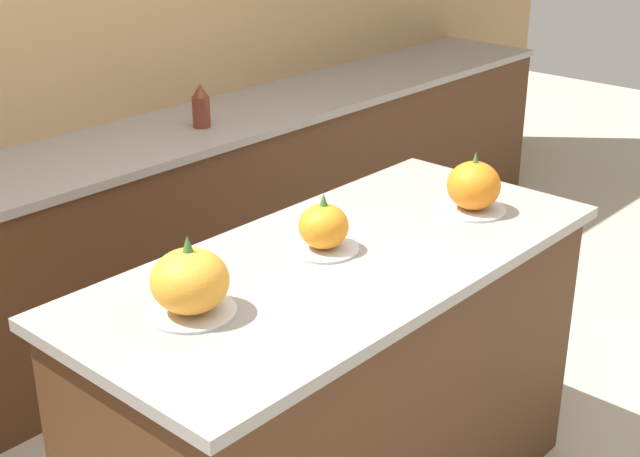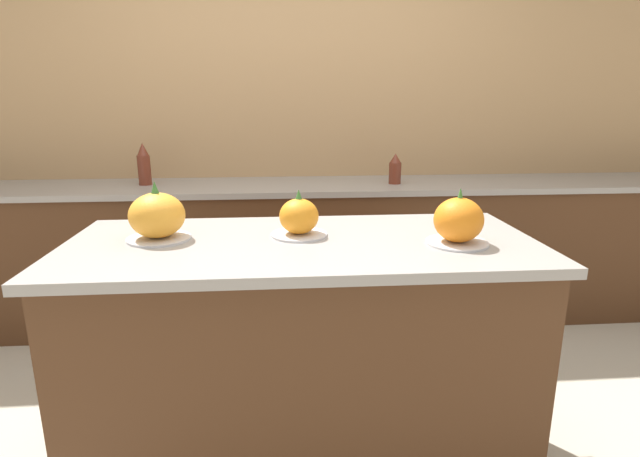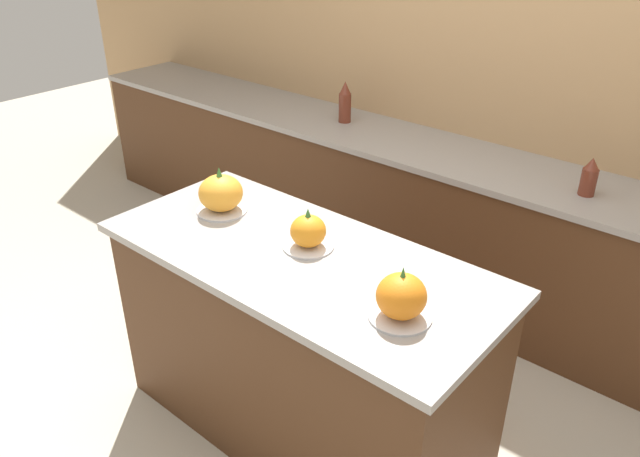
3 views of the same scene
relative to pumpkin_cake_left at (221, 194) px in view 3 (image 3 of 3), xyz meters
The scene contains 9 objects.
ground_plane 1.13m from the pumpkin_cake_left, ahead, with size 12.00×12.00×0.00m, color #BCB29E.
wall_back 1.75m from the pumpkin_cake_left, 72.98° to the left, with size 8.00×0.06×2.50m.
kitchen_island 0.75m from the pumpkin_cake_left, ahead, with size 1.65×0.74×0.93m.
back_counter 1.53m from the pumpkin_cake_left, 69.09° to the left, with size 6.00×0.60×0.90m.
pumpkin_cake_left is the anchor object (origin of this frame).
pumpkin_cake_center 0.50m from the pumpkin_cake_left, ahead, with size 0.21×0.21×0.17m.
pumpkin_cake_right 1.05m from the pumpkin_cake_left, ahead, with size 0.21×0.21×0.20m.
bottle_tall 1.42m from the pumpkin_cake_left, 105.96° to the left, with size 0.08×0.08×0.26m.
bottle_short 1.72m from the pumpkin_cake_left, 48.15° to the left, with size 0.08×0.08×0.19m.
Camera 3 is at (1.42, -1.54, 2.18)m, focal length 35.00 mm.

